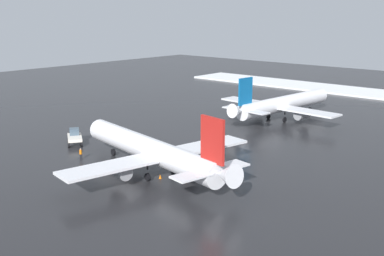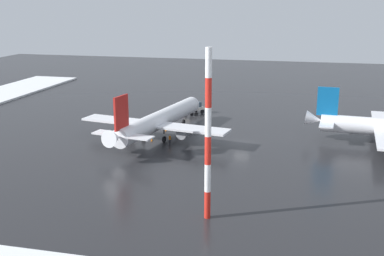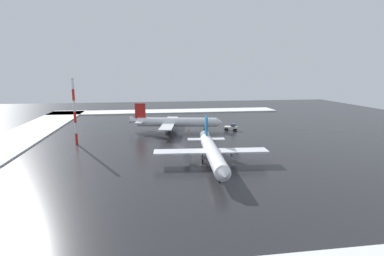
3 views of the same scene
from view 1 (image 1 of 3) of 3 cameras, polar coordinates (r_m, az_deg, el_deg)
name	(u,v)px [view 1 (image 1 of 3)]	position (r m, az deg, el deg)	size (l,w,h in m)	color
ground_plane	(220,150)	(75.39, 3.36, -2.61)	(240.00, 240.00, 0.00)	#232326
snow_bank_right	(381,94)	(133.44, 21.50, 3.73)	(14.00, 116.00, 0.47)	white
airplane_foreground_jet	(152,150)	(63.77, -4.77, -2.64)	(27.60, 33.03, 9.84)	white
airplane_parked_portside	(283,104)	(97.80, 10.69, 2.84)	(31.82, 26.42, 9.44)	white
pushback_tug	(75,136)	(80.55, -13.74, -0.98)	(4.35, 5.06, 2.50)	silver
ground_crew_mid_apron	(186,167)	(64.26, -0.72, -4.60)	(0.36, 0.36, 1.71)	black
ground_crew_beside_wing	(81,153)	(71.97, -13.06, -2.94)	(0.36, 0.36, 1.71)	black
traffic_cone_near_nose	(127,164)	(68.01, -7.67, -4.30)	(0.36, 0.36, 0.55)	orange
traffic_cone_mid_line	(111,168)	(66.71, -9.62, -4.73)	(0.36, 0.36, 0.55)	orange
traffic_cone_wingtip_side	(160,176)	(62.79, -3.79, -5.75)	(0.36, 0.36, 0.55)	orange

